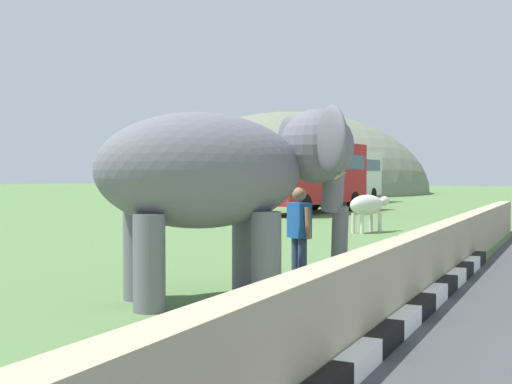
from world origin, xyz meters
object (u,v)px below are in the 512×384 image
Objects in this scene: person_handler at (299,231)px; elephant at (225,174)px; bus_white at (340,172)px; cow_near at (368,206)px; bus_red at (309,171)px.

elephant is at bearing 158.43° from person_handler.
bus_white is 20.97m from cow_near.
person_handler is (1.47, -0.58, -0.95)m from elephant.
person_handler is at bearing -169.39° from cow_near.
bus_white is at bearing 10.80° from bus_red.
bus_white is at bearing 16.13° from elephant.
person_handler is at bearing -158.64° from bus_red.
bus_red is 10.32m from bus_white.
elephant reaches higher than person_handler.
elephant is 2.03× the size of cow_near.
elephant is 0.44× the size of bus_red.
cow_near is at bearing -148.34° from bus_red.
cow_near is (11.79, 1.35, -1.01)m from elephant.
person_handler is 0.17× the size of bus_white.
elephant is 32.54m from bus_white.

